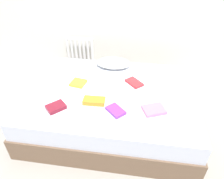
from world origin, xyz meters
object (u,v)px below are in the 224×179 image
(textbook_pink, at_px, (154,110))
(textbook_purple, at_px, (116,111))
(textbook_orange, at_px, (94,101))
(textbook_yellow, at_px, (78,83))
(pillow, at_px, (113,63))
(textbook_maroon, at_px, (56,107))
(textbook_red, at_px, (134,83))
(bed, at_px, (111,107))
(radiator, at_px, (80,53))

(textbook_pink, xyz_separation_m, textbook_purple, (-0.39, -0.07, -0.00))
(textbook_orange, xyz_separation_m, textbook_yellow, (-0.28, 0.33, -0.01))
(pillow, relative_size, textbook_purple, 2.34)
(textbook_maroon, bearing_deg, textbook_purple, -41.58)
(textbook_pink, bearing_deg, textbook_red, 93.10)
(bed, height_order, textbook_pink, textbook_pink)
(textbook_purple, bearing_deg, textbook_pink, 55.32)
(textbook_red, bearing_deg, radiator, -178.32)
(pillow, height_order, textbook_orange, pillow)
(textbook_yellow, bearing_deg, radiator, 115.51)
(textbook_maroon, relative_size, textbook_yellow, 1.09)
(bed, bearing_deg, textbook_red, 36.25)
(bed, relative_size, textbook_red, 9.14)
(textbook_red, relative_size, textbook_orange, 0.92)
(textbook_purple, bearing_deg, radiator, 163.06)
(pillow, bearing_deg, bed, -84.05)
(pillow, bearing_deg, textbook_pink, -57.24)
(bed, bearing_deg, textbook_yellow, 169.42)
(bed, height_order, pillow, pillow)
(bed, distance_m, textbook_orange, 0.41)
(bed, relative_size, textbook_yellow, 11.54)
(pillow, xyz_separation_m, textbook_purple, (0.16, -0.93, -0.05))
(textbook_pink, height_order, textbook_red, textbook_pink)
(radiator, bearing_deg, pillow, -43.58)
(textbook_pink, height_order, textbook_purple, textbook_pink)
(textbook_red, relative_size, textbook_maroon, 1.15)
(textbook_red, distance_m, textbook_orange, 0.60)
(radiator, xyz_separation_m, textbook_yellow, (0.30, -1.12, 0.14))
(pillow, xyz_separation_m, textbook_orange, (-0.09, -0.82, -0.04))
(bed, distance_m, textbook_purple, 0.46)
(textbook_pink, distance_m, textbook_maroon, 1.03)
(bed, xyz_separation_m, pillow, (-0.06, 0.56, 0.32))
(pillow, distance_m, textbook_maroon, 1.08)
(pillow, xyz_separation_m, textbook_yellow, (-0.37, -0.48, -0.05))
(textbook_pink, relative_size, textbook_purple, 1.12)
(pillow, distance_m, textbook_red, 0.49)
(textbook_maroon, relative_size, textbook_orange, 0.80)
(radiator, bearing_deg, textbook_pink, -50.74)
(textbook_maroon, distance_m, textbook_orange, 0.41)
(bed, relative_size, textbook_purple, 10.04)
(pillow, relative_size, textbook_red, 2.13)
(textbook_red, xyz_separation_m, textbook_maroon, (-0.79, -0.60, 0.01))
(radiator, distance_m, textbook_orange, 1.57)
(radiator, bearing_deg, textbook_yellow, -74.95)
(textbook_red, relative_size, textbook_yellow, 1.26)
(textbook_maroon, bearing_deg, textbook_yellow, 32.44)
(textbook_maroon, bearing_deg, bed, -8.00)
(radiator, xyz_separation_m, textbook_orange, (0.58, -1.45, 0.15))
(textbook_pink, bearing_deg, textbook_yellow, 134.98)
(pillow, height_order, textbook_red, pillow)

